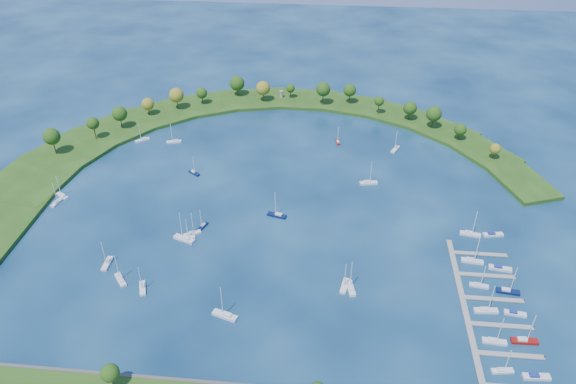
# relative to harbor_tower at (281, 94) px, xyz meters

# --- Properties ---
(ground) EXTENTS (700.00, 700.00, 0.00)m
(ground) POSITION_rel_harbor_tower_xyz_m (10.42, -117.43, -4.42)
(ground) COLOR #061E3C
(ground) RESTS_ON ground
(breakwater) EXTENTS (286.74, 247.64, 2.00)m
(breakwater) POSITION_rel_harbor_tower_xyz_m (-35.91, -68.71, -3.43)
(breakwater) COLOR #234813
(breakwater) RESTS_ON ground
(breakwater_trees) EXTENTS (243.04, 94.96, 15.21)m
(breakwater_trees) POSITION_rel_harbor_tower_xyz_m (-10.37, -28.79, 6.49)
(breakwater_trees) COLOR #382314
(breakwater_trees) RESTS_ON breakwater
(harbor_tower) EXTENTS (2.60, 2.60, 4.72)m
(harbor_tower) POSITION_rel_harbor_tower_xyz_m (0.00, 0.00, 0.00)
(harbor_tower) COLOR gray
(harbor_tower) RESTS_ON breakwater
(dock_system) EXTENTS (24.28, 82.00, 1.60)m
(dock_system) POSITION_rel_harbor_tower_xyz_m (95.71, -178.43, -4.06)
(dock_system) COLOR gray
(dock_system) RESTS_ON ground
(moored_boat_0) EXTENTS (6.87, 5.81, 10.41)m
(moored_boat_0) POSITION_rel_harbor_tower_xyz_m (-35.44, -94.52, -3.55)
(moored_boat_0) COLOR #0A1741
(moored_boat_0) RESTS_ON ground
(moored_boat_1) EXTENTS (4.23, 6.90, 9.82)m
(moored_boat_1) POSITION_rel_harbor_tower_xyz_m (-20.78, -138.49, -3.56)
(moored_boat_1) COLOR #0A1741
(moored_boat_1) RESTS_ON ground
(moored_boat_2) EXTENTS (10.06, 5.68, 14.26)m
(moored_boat_2) POSITION_rel_harbor_tower_xyz_m (-0.23, -190.34, -3.44)
(moored_boat_2) COLOR silver
(moored_boat_2) RESTS_ON ground
(moored_boat_3) EXTENTS (7.80, 6.14, 11.57)m
(moored_boat_3) POSITION_rel_harbor_tower_xyz_m (-94.52, -121.38, -3.52)
(moored_boat_3) COLOR silver
(moored_boat_3) RESTS_ON ground
(moored_boat_4) EXTENTS (9.35, 4.70, 13.24)m
(moored_boat_4) POSITION_rel_harbor_tower_xyz_m (11.75, -127.06, -3.47)
(moored_boat_4) COLOR #0A1741
(moored_boat_4) RESTS_ON ground
(moored_boat_5) EXTENTS (8.63, 4.36, 12.22)m
(moored_boat_5) POSITION_rel_harbor_tower_xyz_m (-54.93, -62.83, -3.50)
(moored_boat_5) COLOR silver
(moored_boat_5) RESTS_ON ground
(moored_boat_6) EXTENTS (5.72, 8.32, 12.01)m
(moored_boat_6) POSITION_rel_harbor_tower_xyz_m (70.45, -59.24, -3.51)
(moored_boat_6) COLOR silver
(moored_boat_6) RESTS_ON ground
(moored_boat_7) EXTENTS (7.14, 8.16, 12.51)m
(moored_boat_7) POSITION_rel_harbor_tower_xyz_m (-45.30, -175.79, -3.49)
(moored_boat_7) COLOR silver
(moored_boat_7) RESTS_ON ground
(moored_boat_8) EXTENTS (7.91, 6.82, 12.07)m
(moored_boat_8) POSITION_rel_harbor_tower_xyz_m (-73.52, -62.73, -3.51)
(moored_boat_8) COLOR silver
(moored_boat_8) RESTS_ON ground
(moored_boat_9) EXTENTS (3.38, 7.70, 10.94)m
(moored_boat_9) POSITION_rel_harbor_tower_xyz_m (-94.60, -127.13, -3.54)
(moored_boat_9) COLOR silver
(moored_boat_9) RESTS_ON ground
(moored_boat_10) EXTENTS (2.94, 6.73, 9.57)m
(moored_boat_10) POSITION_rel_harbor_tower_xyz_m (38.24, -53.76, -3.57)
(moored_boat_10) COLOR maroon
(moored_boat_10) RESTS_ON ground
(moored_boat_11) EXTENTS (10.12, 6.12, 14.40)m
(moored_boat_11) POSITION_rel_harbor_tower_xyz_m (-26.60, -148.26, -3.43)
(moored_boat_11) COLOR silver
(moored_boat_11) RESTS_ON ground
(moored_boat_12) EXTENTS (3.92, 8.72, 12.38)m
(moored_boat_12) POSITION_rel_harbor_tower_xyz_m (43.48, -170.28, -3.50)
(moored_boat_12) COLOR silver
(moored_boat_12) RESTS_ON ground
(moored_boat_13) EXTENTS (4.79, 8.29, 11.76)m
(moored_boat_13) POSITION_rel_harbor_tower_xyz_m (-35.14, -179.31, -3.52)
(moored_boat_13) COLOR silver
(moored_boat_13) RESTS_ON ground
(moored_boat_14) EXTENTS (7.64, 4.06, 10.82)m
(moored_boat_14) POSITION_rel_harbor_tower_xyz_m (-25.83, -147.34, -3.54)
(moored_boat_14) COLOR silver
(moored_boat_14) RESTS_ON ground
(moored_boat_15) EXTENTS (9.32, 4.30, 13.23)m
(moored_boat_15) POSITION_rel_harbor_tower_xyz_m (54.58, -95.29, -3.47)
(moored_boat_15) COLOR silver
(moored_boat_15) RESTS_ON ground
(moored_boat_16) EXTENTS (7.81, 6.07, 11.54)m
(moored_boat_16) POSITION_rel_harbor_tower_xyz_m (-24.14, -144.16, -3.52)
(moored_boat_16) COLOR silver
(moored_boat_16) RESTS_ON ground
(moored_boat_17) EXTENTS (2.50, 8.46, 12.38)m
(moored_boat_17) POSITION_rel_harbor_tower_xyz_m (-54.22, -166.81, -3.50)
(moored_boat_17) COLOR silver
(moored_boat_17) RESTS_ON ground
(moored_boat_18) EXTENTS (4.35, 9.31, 13.20)m
(moored_boat_18) POSITION_rel_harbor_tower_xyz_m (45.78, -171.41, -3.47)
(moored_boat_18) COLOR silver
(moored_boat_18) RESTS_ON ground
(docked_boat_0) EXTENTS (7.50, 3.05, 10.71)m
(docked_boat_0) POSITION_rel_harbor_tower_xyz_m (95.95, -205.27, -3.54)
(docked_boat_0) COLOR silver
(docked_boat_0) RESTS_ON ground
(docked_boat_1) EXTENTS (9.04, 3.01, 1.82)m
(docked_boat_1) POSITION_rel_harbor_tower_xyz_m (106.39, -206.64, -3.75)
(docked_boat_1) COLOR silver
(docked_boat_1) RESTS_ON ground
(docked_boat_2) EXTENTS (8.51, 2.96, 12.29)m
(docked_boat_2) POSITION_rel_harbor_tower_xyz_m (95.93, -192.97, -3.50)
(docked_boat_2) COLOR silver
(docked_boat_2) RESTS_ON ground
(docked_boat_3) EXTENTS (9.35, 2.92, 13.62)m
(docked_boat_3) POSITION_rel_harbor_tower_xyz_m (106.41, -191.75, -3.46)
(docked_boat_3) COLOR maroon
(docked_boat_3) RESTS_ON ground
(docked_boat_4) EXTENTS (9.03, 3.14, 13.03)m
(docked_boat_4) POSITION_rel_harbor_tower_xyz_m (95.92, -178.42, -3.48)
(docked_boat_4) COLOR silver
(docked_boat_4) RESTS_ON ground
(docked_boat_5) EXTENTS (8.21, 3.30, 1.63)m
(docked_boat_5) POSITION_rel_harbor_tower_xyz_m (106.40, -178.73, -3.82)
(docked_boat_5) COLOR silver
(docked_boat_5) RESTS_ON ground
(docked_boat_6) EXTENTS (7.54, 3.08, 10.76)m
(docked_boat_6) POSITION_rel_harbor_tower_xyz_m (95.95, -165.01, -3.54)
(docked_boat_6) COLOR silver
(docked_boat_6) RESTS_ON ground
(docked_boat_7) EXTENTS (9.12, 3.50, 13.07)m
(docked_boat_7) POSITION_rel_harbor_tower_xyz_m (106.42, -167.31, -3.48)
(docked_boat_7) COLOR #0A1741
(docked_boat_7) RESTS_ON ground
(docked_boat_8) EXTENTS (9.13, 3.60, 13.07)m
(docked_boat_8) POSITION_rel_harbor_tower_xyz_m (95.92, -150.66, -3.48)
(docked_boat_8) COLOR silver
(docked_boat_8) RESTS_ON ground
(docked_boat_9) EXTENTS (9.37, 3.89, 1.85)m
(docked_boat_9) POSITION_rel_harbor_tower_xyz_m (106.38, -154.08, -3.73)
(docked_boat_9) COLOR silver
(docked_boat_9) RESTS_ON ground
(docked_boat_10) EXTENTS (9.18, 3.95, 13.06)m
(docked_boat_10) POSITION_rel_harbor_tower_xyz_m (98.32, -132.48, -3.48)
(docked_boat_10) COLOR silver
(docked_boat_10) RESTS_ON ground
(docked_boat_11) EXTENTS (9.13, 3.91, 1.80)m
(docked_boat_11) POSITION_rel_harbor_tower_xyz_m (108.29, -131.87, -3.75)
(docked_boat_11) COLOR silver
(docked_boat_11) RESTS_ON ground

